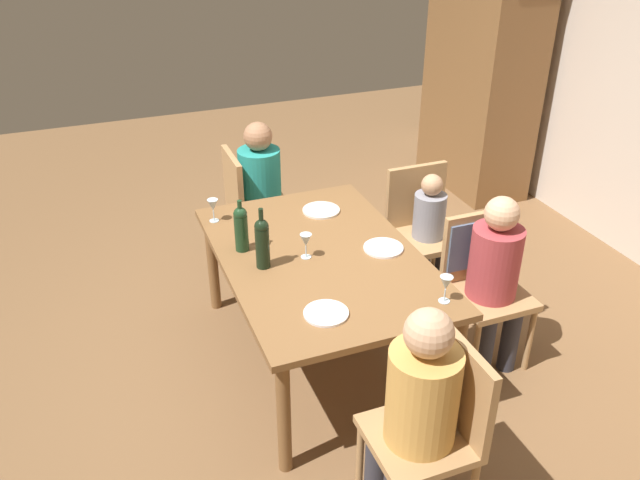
{
  "coord_description": "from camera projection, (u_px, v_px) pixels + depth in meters",
  "views": [
    {
      "loc": [
        3.01,
        -1.16,
        2.67
      ],
      "look_at": [
        0.0,
        0.0,
        0.84
      ],
      "focal_mm": 36.84,
      "sensor_mm": 36.0,
      "label": 1
    }
  ],
  "objects": [
    {
      "name": "wine_glass_centre",
      "position": [
        446.0,
        284.0,
        3.31
      ],
      "size": [
        0.07,
        0.07,
        0.15
      ],
      "color": "silver",
      "rests_on": "dining_table"
    },
    {
      "name": "person_child_small",
      "position": [
        430.0,
        227.0,
        4.42
      ],
      "size": [
        0.25,
        0.22,
        0.94
      ],
      "rotation": [
        0.0,
        0.0,
        -1.57
      ],
      "color": "#33333D",
      "rests_on": "ground_plane"
    },
    {
      "name": "wine_glass_near_right",
      "position": [
        306.0,
        241.0,
        3.69
      ],
      "size": [
        0.07,
        0.07,
        0.15
      ],
      "color": "silver",
      "rests_on": "dining_table"
    },
    {
      "name": "chair_far_right",
      "position": [
        480.0,
        267.0,
        3.92
      ],
      "size": [
        0.46,
        0.44,
        0.92
      ],
      "rotation": [
        0.0,
        0.0,
        -1.57
      ],
      "color": "#A87F51",
      "rests_on": "ground_plane"
    },
    {
      "name": "wine_bottle_dark_red",
      "position": [
        241.0,
        228.0,
        3.74
      ],
      "size": [
        0.08,
        0.08,
        0.32
      ],
      "color": "#19381E",
      "rests_on": "dining_table"
    },
    {
      "name": "dinner_plate_guest_right",
      "position": [
        321.0,
        210.0,
        4.24
      ],
      "size": [
        0.24,
        0.24,
        0.01
      ],
      "primitive_type": "cylinder",
      "color": "silver",
      "rests_on": "dining_table"
    },
    {
      "name": "armoire_cabinet",
      "position": [
        482.0,
        70.0,
        5.87
      ],
      "size": [
        1.18,
        0.62,
        2.18
      ],
      "color": "brown",
      "rests_on": "ground_plane"
    },
    {
      "name": "chair_far_left",
      "position": [
        422.0,
        223.0,
        4.53
      ],
      "size": [
        0.44,
        0.44,
        0.92
      ],
      "rotation": [
        0.0,
        0.0,
        -1.57
      ],
      "color": "#A87F51",
      "rests_on": "ground_plane"
    },
    {
      "name": "wine_glass_near_left",
      "position": [
        213.0,
        206.0,
        4.07
      ],
      "size": [
        0.07,
        0.07,
        0.15
      ],
      "color": "silver",
      "rests_on": "dining_table"
    },
    {
      "name": "person_man_bearded",
      "position": [
        496.0,
        272.0,
        3.77
      ],
      "size": [
        0.34,
        0.29,
        1.11
      ],
      "rotation": [
        0.0,
        0.0,
        -1.57
      ],
      "color": "#33333D",
      "rests_on": "ground_plane"
    },
    {
      "name": "chair_left_end",
      "position": [
        250.0,
        202.0,
        4.82
      ],
      "size": [
        0.44,
        0.44,
        0.92
      ],
      "color": "#A87F51",
      "rests_on": "ground_plane"
    },
    {
      "name": "wine_bottle_tall_green",
      "position": [
        262.0,
        242.0,
        3.58
      ],
      "size": [
        0.08,
        0.08,
        0.36
      ],
      "color": "black",
      "rests_on": "dining_table"
    },
    {
      "name": "dinner_plate_guest_left",
      "position": [
        326.0,
        313.0,
        3.26
      ],
      "size": [
        0.23,
        0.23,
        0.01
      ],
      "primitive_type": "cylinder",
      "color": "white",
      "rests_on": "dining_table"
    },
    {
      "name": "chair_right_end",
      "position": [
        437.0,
        421.0,
        2.91
      ],
      "size": [
        0.44,
        0.44,
        0.92
      ],
      "rotation": [
        0.0,
        0.0,
        3.14
      ],
      "color": "#A87F51",
      "rests_on": "ground_plane"
    },
    {
      "name": "ground_plane",
      "position": [
        320.0,
        356.0,
        4.12
      ],
      "size": [
        10.0,
        10.0,
        0.0
      ],
      "primitive_type": "plane",
      "color": "brown"
    },
    {
      "name": "dining_table",
      "position": [
        320.0,
        267.0,
        3.8
      ],
      "size": [
        1.66,
        1.1,
        0.74
      ],
      "color": "brown",
      "rests_on": "ground_plane"
    },
    {
      "name": "dinner_plate_host",
      "position": [
        383.0,
        248.0,
        3.82
      ],
      "size": [
        0.23,
        0.23,
        0.01
      ],
      "primitive_type": "cylinder",
      "color": "white",
      "rests_on": "dining_table"
    },
    {
      "name": "person_man_guest",
      "position": [
        416.0,
        406.0,
        2.81
      ],
      "size": [
        0.31,
        0.36,
        1.15
      ],
      "rotation": [
        0.0,
        0.0,
        3.14
      ],
      "color": "#33333D",
      "rests_on": "ground_plane"
    },
    {
      "name": "person_woman_host",
      "position": [
        264.0,
        185.0,
        4.79
      ],
      "size": [
        0.31,
        0.35,
        1.13
      ],
      "color": "#33333D",
      "rests_on": "ground_plane"
    }
  ]
}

